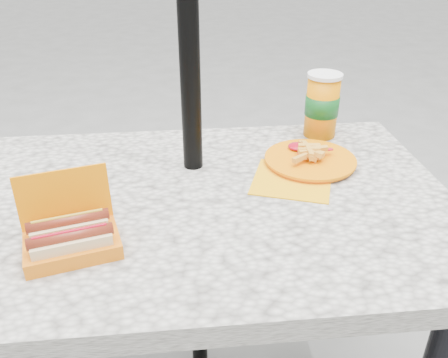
{
  "coord_description": "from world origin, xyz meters",
  "views": [
    {
      "loc": [
        -0.03,
        -0.94,
        1.33
      ],
      "look_at": [
        0.06,
        -0.01,
        0.8
      ],
      "focal_mm": 38.0,
      "sensor_mm": 36.0,
      "label": 1
    }
  ],
  "objects": [
    {
      "name": "umbrella_pole",
      "position": [
        0.0,
        0.16,
        1.1
      ],
      "size": [
        0.05,
        0.05,
        2.2
      ],
      "primitive_type": "cylinder",
      "color": "black",
      "rests_on": "ground"
    },
    {
      "name": "hotdog_box",
      "position": [
        -0.25,
        -0.18,
        0.78
      ],
      "size": [
        0.2,
        0.17,
        0.15
      ],
      "rotation": [
        0.0,
        0.0,
        0.25
      ],
      "color": "orange",
      "rests_on": "picnic_table"
    },
    {
      "name": "fries_plate",
      "position": [
        0.3,
        0.13,
        0.76
      ],
      "size": [
        0.31,
        0.33,
        0.05
      ],
      "rotation": [
        0.0,
        0.0,
        -0.38
      ],
      "color": "#EC9F0A",
      "rests_on": "picnic_table"
    },
    {
      "name": "soda_cup",
      "position": [
        0.38,
        0.32,
        0.84
      ],
      "size": [
        0.1,
        0.1,
        0.19
      ],
      "rotation": [
        0.0,
        0.0,
        -0.34
      ],
      "color": "orange",
      "rests_on": "picnic_table"
    },
    {
      "name": "picnic_table",
      "position": [
        0.0,
        0.0,
        0.64
      ],
      "size": [
        1.2,
        0.8,
        0.75
      ],
      "color": "beige",
      "rests_on": "ground"
    }
  ]
}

